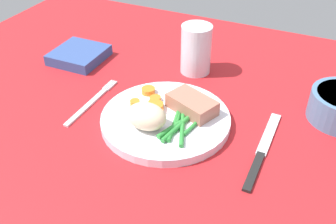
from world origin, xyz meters
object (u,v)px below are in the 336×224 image
(fork, at_px, (92,102))
(knife, at_px, (262,151))
(meat_portion, at_px, (192,104))
(dinner_plate, at_px, (168,120))
(napkin, at_px, (79,55))
(water_glass, at_px, (196,52))

(fork, distance_m, knife, 0.33)
(meat_portion, relative_size, knife, 0.42)
(dinner_plate, relative_size, meat_portion, 2.65)
(meat_portion, height_order, fork, meat_portion)
(dinner_plate, bearing_deg, meat_portion, 49.40)
(fork, height_order, napkin, napkin)
(dinner_plate, distance_m, water_glass, 0.20)
(fork, relative_size, water_glass, 1.59)
(knife, xyz_separation_m, napkin, (-0.46, 0.13, 0.01))
(napkin, bearing_deg, water_glass, 13.79)
(dinner_plate, height_order, napkin, napkin)
(fork, height_order, water_glass, water_glass)
(fork, bearing_deg, knife, 4.21)
(water_glass, distance_m, napkin, 0.27)
(dinner_plate, height_order, knife, dinner_plate)
(meat_portion, xyz_separation_m, napkin, (-0.32, 0.10, -0.02))
(knife, bearing_deg, fork, -177.20)
(meat_portion, relative_size, water_glass, 0.83)
(water_glass, relative_size, napkin, 0.94)
(water_glass, bearing_deg, fork, -124.37)
(knife, xyz_separation_m, water_glass, (-0.20, 0.20, 0.04))
(dinner_plate, bearing_deg, water_glass, 97.44)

